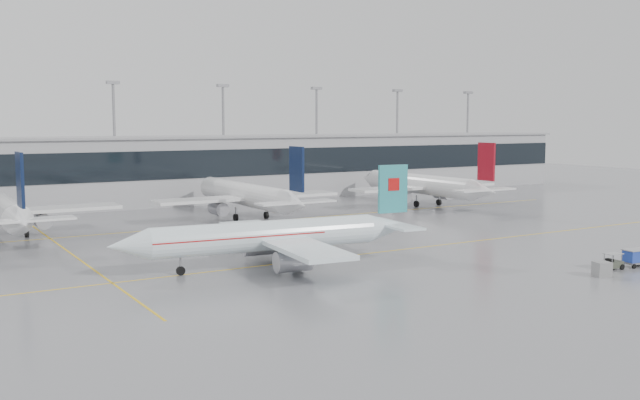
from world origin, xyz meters
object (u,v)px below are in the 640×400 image
air_canada_jet (278,236)px  baggage_cart (637,256)px  baggage_tug (611,264)px  gse_unit (602,269)px

air_canada_jet → baggage_cart: 37.50m
baggage_tug → baggage_cart: bearing=0.0°
baggage_tug → baggage_cart: (3.58, -0.36, 0.49)m
baggage_tug → air_canada_jet: bearing=151.9°
baggage_tug → gse_unit: 4.15m
air_canada_jet → baggage_tug: bearing=152.2°
air_canada_jet → gse_unit: 32.35m
air_canada_jet → gse_unit: size_ratio=23.09×
air_canada_jet → baggage_tug: size_ratio=9.74×
baggage_cart → gse_unit: 7.49m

